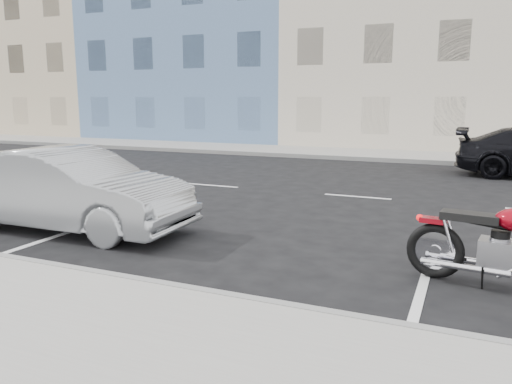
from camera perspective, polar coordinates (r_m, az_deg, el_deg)
ground at (r=12.01m, az=20.88°, el=-1.25°), size 120.00×120.00×0.00m
sidewalk_far at (r=21.30m, az=8.54°, el=4.46°), size 80.00×3.40×0.15m
curb_near at (r=7.58m, az=-24.31°, el=-7.61°), size 80.00×0.12×0.16m
curb_far at (r=19.67m, az=7.25°, el=4.00°), size 80.00×0.12×0.16m
bldg_far_west at (r=38.74m, az=-20.53°, el=15.44°), size 12.00×12.00×12.00m
bldg_blue at (r=31.84m, az=-3.95°, el=18.16°), size 12.00×12.00×13.00m
bldg_cream at (r=28.38m, az=19.20°, el=17.01°), size 12.00×12.00×11.50m
sedan_silver at (r=9.46m, az=-20.40°, el=0.26°), size 4.50×1.65×1.47m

